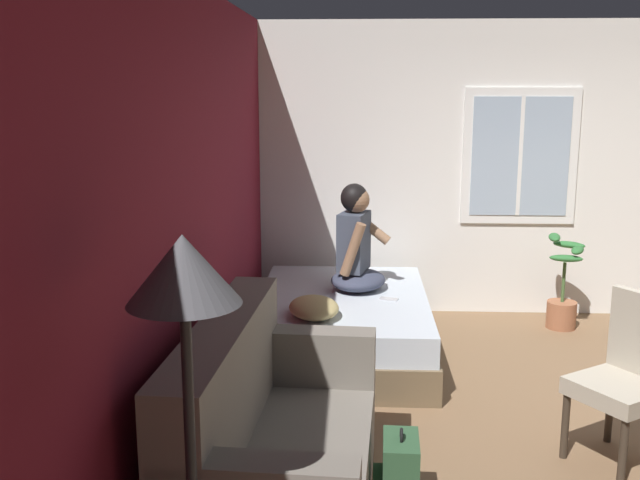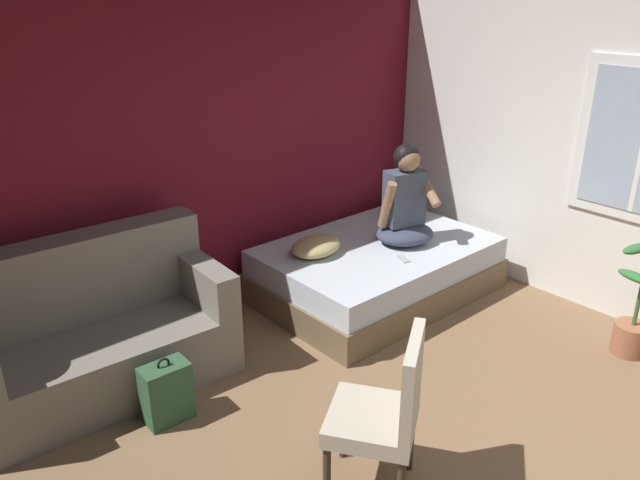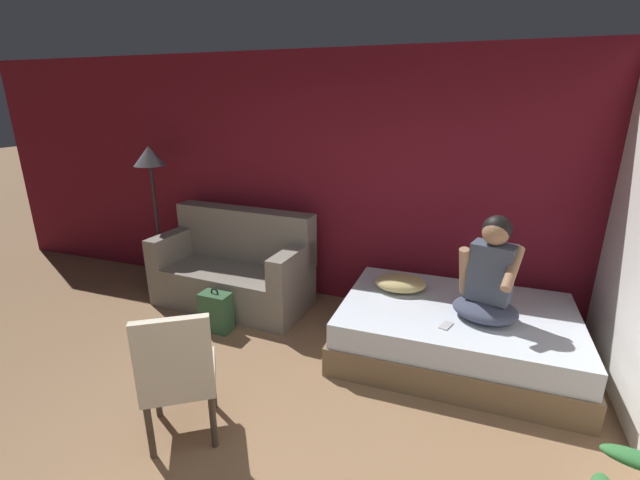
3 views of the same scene
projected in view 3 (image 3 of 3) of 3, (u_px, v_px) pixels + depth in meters
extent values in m
cube|color=maroon|center=(350.00, 182.00, 4.65)|extent=(9.87, 0.16, 2.70)
cube|color=brown|center=(454.00, 343.00, 3.84)|extent=(2.03, 1.38, 0.26)
cube|color=silver|center=(457.00, 319.00, 3.76)|extent=(1.97, 1.33, 0.22)
cube|color=slate|center=(233.00, 286.00, 4.79)|extent=(1.74, 0.90, 0.44)
cube|color=slate|center=(245.00, 234.00, 4.89)|extent=(1.71, 0.34, 0.60)
cube|color=slate|center=(175.00, 245.00, 4.96)|extent=(0.23, 0.81, 0.32)
cube|color=slate|center=(292.00, 264.00, 4.39)|extent=(0.23, 0.81, 0.32)
cylinder|color=#382D23|center=(213.00, 384.00, 3.17)|extent=(0.04, 0.04, 0.40)
cylinder|color=#382D23|center=(157.00, 393.00, 3.08)|extent=(0.04, 0.04, 0.40)
cylinder|color=#382D23|center=(213.00, 421.00, 2.81)|extent=(0.04, 0.04, 0.40)
cylinder|color=#382D23|center=(150.00, 432.00, 2.72)|extent=(0.04, 0.04, 0.40)
cube|color=#B2A893|center=(180.00, 376.00, 2.86)|extent=(0.64, 0.64, 0.10)
cube|color=#B2A893|center=(173.00, 355.00, 2.59)|extent=(0.42, 0.31, 0.48)
ellipsoid|color=#383D51|center=(485.00, 310.00, 3.52)|extent=(0.62, 0.57, 0.16)
cube|color=#3F4756|center=(491.00, 272.00, 3.46)|extent=(0.37, 0.28, 0.48)
cylinder|color=#936B4C|center=(464.00, 271.00, 3.53)|extent=(0.14, 0.23, 0.44)
cylinder|color=#936B4C|center=(513.00, 268.00, 3.27)|extent=(0.18, 0.38, 0.29)
sphere|color=#936B4C|center=(496.00, 232.00, 3.33)|extent=(0.21, 0.21, 0.21)
ellipsoid|color=black|center=(497.00, 230.00, 3.34)|extent=(0.28, 0.27, 0.23)
cube|color=#2D5133|center=(216.00, 312.00, 4.25)|extent=(0.31, 0.19, 0.40)
cube|color=#2D5133|center=(223.00, 315.00, 4.38)|extent=(0.24, 0.06, 0.18)
torus|color=black|center=(214.00, 292.00, 4.18)|extent=(0.09, 0.02, 0.09)
ellipsoid|color=tan|center=(401.00, 283.00, 4.06)|extent=(0.54, 0.44, 0.14)
cube|color=#B7B7BC|center=(446.00, 326.00, 3.43)|extent=(0.11, 0.16, 0.01)
cylinder|color=black|center=(165.00, 282.00, 5.40)|extent=(0.28, 0.28, 0.03)
cylinder|color=black|center=(158.00, 226.00, 5.17)|extent=(0.04, 0.04, 1.45)
cone|color=#4C4C51|center=(149.00, 156.00, 4.91)|extent=(0.36, 0.36, 0.22)
ellipsoid|color=#2D6B33|center=(640.00, 460.00, 1.73)|extent=(0.29, 0.15, 0.06)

